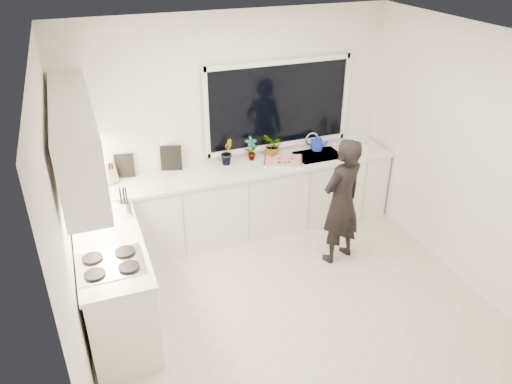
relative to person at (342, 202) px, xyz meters
name	(u,v)px	position (x,y,z in m)	size (l,w,h in m)	color
floor	(286,302)	(-0.88, -0.52, -0.77)	(4.00, 3.50, 0.02)	beige
wall_back	(232,125)	(-0.88, 1.24, 0.59)	(4.00, 0.02, 2.70)	white
wall_left	(63,230)	(-2.89, -0.52, 0.59)	(0.02, 3.50, 2.70)	white
wall_right	(465,157)	(1.13, -0.52, 0.59)	(0.02, 3.50, 2.70)	white
ceiling	(296,39)	(-0.88, -0.52, 1.95)	(4.00, 3.50, 0.02)	white
window	(278,105)	(-0.28, 1.21, 0.79)	(1.80, 0.02, 1.00)	black
base_cabinets_back	(241,202)	(-0.88, 0.93, -0.32)	(3.92, 0.58, 0.88)	white
base_cabinets_left	(116,284)	(-2.55, -0.17, -0.32)	(0.58, 1.60, 0.88)	white
countertop_back	(241,169)	(-0.88, 0.92, 0.14)	(3.94, 0.62, 0.04)	silver
countertop_left	(109,245)	(-2.55, -0.17, 0.14)	(0.62, 1.60, 0.04)	silver
upper_cabinets	(76,138)	(-2.67, 0.18, 1.09)	(0.34, 2.10, 0.70)	white
sink	(318,158)	(0.17, 0.93, 0.11)	(0.58, 0.42, 0.14)	silver
faucet	(312,141)	(0.17, 1.13, 0.27)	(0.03, 0.03, 0.22)	silver
stovetop	(111,263)	(-2.57, -0.52, 0.18)	(0.56, 0.48, 0.03)	black
person	(342,202)	(0.00, 0.00, 0.00)	(0.55, 0.36, 1.52)	black
pizza_tray	(283,161)	(-0.33, 0.90, 0.18)	(0.47, 0.35, 0.03)	silver
pizza	(283,159)	(-0.33, 0.90, 0.19)	(0.43, 0.31, 0.01)	red
watering_can	(317,145)	(0.23, 1.09, 0.23)	(0.14, 0.14, 0.13)	#1531CB
paper_towel_roll	(104,175)	(-2.46, 1.03, 0.29)	(0.11, 0.11, 0.26)	white
knife_block	(110,174)	(-2.39, 1.07, 0.27)	(0.13, 0.10, 0.22)	#9D7A49
utensil_crock	(125,208)	(-2.33, 0.28, 0.24)	(0.13, 0.13, 0.16)	#B9B9BE
picture_frame_large	(124,166)	(-2.21, 1.17, 0.30)	(0.22, 0.02, 0.28)	black
picture_frame_small	(171,158)	(-1.67, 1.17, 0.31)	(0.25, 0.02, 0.30)	black
herb_plants	(258,148)	(-0.59, 1.09, 0.31)	(0.85, 0.29, 0.31)	#26662D
soap_bottles	(357,144)	(0.63, 0.78, 0.30)	(0.31, 0.14, 0.31)	#D8BF66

